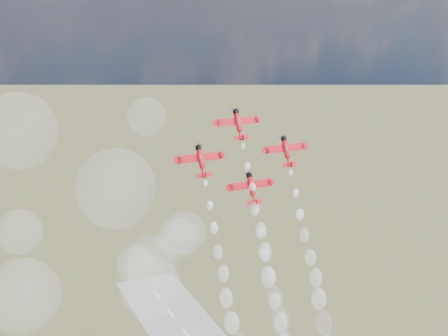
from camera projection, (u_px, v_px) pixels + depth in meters
plane_lead at (238, 124)px, 166.13m from camera, size 12.09×6.27×7.93m
plane_left at (201, 160)px, 159.62m from camera, size 12.09×6.27×7.93m
plane_right at (286, 151)px, 169.51m from camera, size 12.09×6.27×7.93m
plane_slot at (252, 188)px, 163.00m from camera, size 12.09×6.27×7.93m
smoke_trail_lead at (279, 319)px, 157.15m from camera, size 5.55×30.07×54.06m
drifted_smoke_cloud at (92, 218)px, 165.86m from camera, size 60.80×38.51×59.90m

